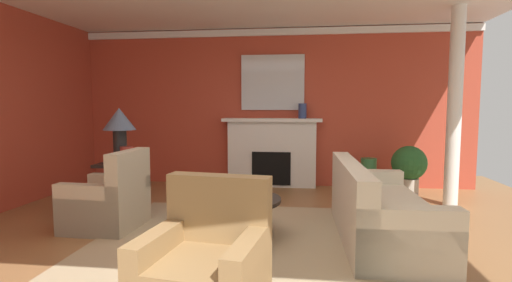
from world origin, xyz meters
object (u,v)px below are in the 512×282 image
mantel_mirror (273,83)px  potted_plant (409,167)px  sofa (378,213)px  side_table (121,184)px  armchair_facing_fireplace (206,272)px  table_lamp (119,124)px  fireplace (272,154)px  vase_on_side_table (127,155)px  armchair_near_window (109,203)px  coffee_table (236,208)px  vase_tall_corner (368,175)px  vase_mantel_right (302,111)px

mantel_mirror → potted_plant: (2.28, -0.65, -1.41)m
sofa → potted_plant: 2.36m
mantel_mirror → side_table: mantel_mirror is taller
armchair_facing_fireplace → table_lamp: size_ratio=1.27×
potted_plant → fireplace: bearing=167.0°
vase_on_side_table → armchair_near_window: bearing=-88.2°
mantel_mirror → potted_plant: bearing=-15.8°
armchair_facing_fireplace → vase_on_side_table: (-1.67, 2.28, 0.51)m
fireplace → coffee_table: bearing=-93.2°
side_table → sofa: bearing=-11.6°
side_table → mantel_mirror: bearing=48.3°
vase_on_side_table → potted_plant: (4.05, 1.62, -0.32)m
fireplace → vase_tall_corner: (1.68, -0.30, -0.30)m
potted_plant → vase_mantel_right: bearing=164.6°
coffee_table → side_table: size_ratio=1.43×
mantel_mirror → coffee_table: (-0.16, -2.94, -1.57)m
coffee_table → sofa: bearing=4.2°
side_table → vase_mantel_right: vase_mantel_right is taller
table_lamp → sofa: bearing=-11.6°
fireplace → potted_plant: fireplace is taller
fireplace → potted_plant: size_ratio=2.16×
fireplace → vase_on_side_table: (-1.76, -2.15, 0.23)m
side_table → potted_plant: bearing=19.7°
armchair_facing_fireplace → coffee_table: 1.61m
fireplace → vase_tall_corner: 1.74m
fireplace → armchair_facing_fireplace: bearing=-91.1°
sofa → armchair_facing_fireplace: size_ratio=2.23×
mantel_mirror → vase_tall_corner: (1.68, -0.42, -1.61)m
armchair_near_window → side_table: armchair_near_window is taller
vase_tall_corner → vase_on_side_table: (-3.45, -1.85, 0.52)m
mantel_mirror → armchair_near_window: mantel_mirror is taller
mantel_mirror → fireplace: bearing=-90.0°
vase_on_side_table → potted_plant: bearing=21.8°
sofa → table_lamp: size_ratio=2.83×
vase_on_side_table → fireplace: bearing=50.6°
fireplace → vase_on_side_table: size_ratio=7.70×
armchair_near_window → armchair_facing_fireplace: same height
armchair_facing_fireplace → potted_plant: (2.37, 3.90, 0.19)m
vase_mantel_right → vase_on_side_table: 3.17m
vase_on_side_table → mantel_mirror: bearing=52.1°
coffee_table → mantel_mirror: bearing=87.0°
fireplace → table_lamp: 2.86m
table_lamp → vase_mantel_right: (2.46, 1.98, 0.16)m
side_table → potted_plant: 4.46m
sofa → armchair_near_window: size_ratio=2.23×
coffee_table → vase_tall_corner: size_ratio=1.70×
mantel_mirror → table_lamp: 2.95m
fireplace → armchair_facing_fireplace: fireplace is taller
vase_on_side_table → coffee_table: bearing=-22.8°
armchair_near_window → side_table: (-0.17, 0.67, 0.09)m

